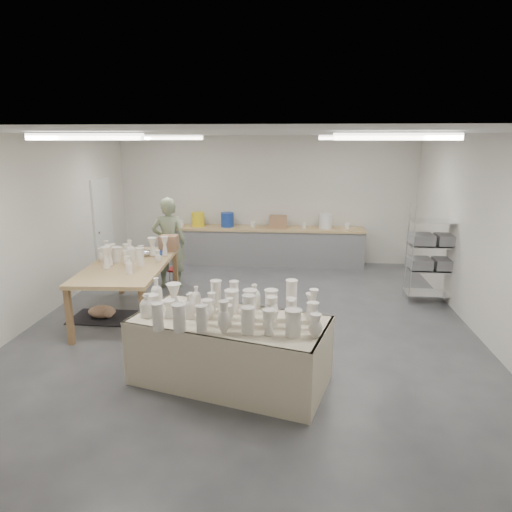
# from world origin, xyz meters

# --- Properties ---
(room) EXTENTS (8.00, 8.02, 3.00)m
(room) POSITION_xyz_m (-0.11, 0.08, 2.06)
(room) COLOR #424449
(room) RESTS_ON ground
(back_counter) EXTENTS (4.60, 0.60, 1.24)m
(back_counter) POSITION_xyz_m (-0.01, 3.68, 0.49)
(back_counter) COLOR tan
(back_counter) RESTS_ON ground
(wire_shelf) EXTENTS (0.88, 0.48, 1.80)m
(wire_shelf) POSITION_xyz_m (3.20, 1.40, 0.92)
(wire_shelf) COLOR silver
(wire_shelf) RESTS_ON ground
(drying_table) EXTENTS (2.54, 1.73, 1.20)m
(drying_table) POSITION_xyz_m (-0.06, -1.78, 0.47)
(drying_table) COLOR olive
(drying_table) RESTS_ON ground
(work_table) EXTENTS (1.35, 2.50, 1.28)m
(work_table) POSITION_xyz_m (-2.03, 0.35, 0.91)
(work_table) COLOR tan
(work_table) RESTS_ON ground
(rug) EXTENTS (1.00, 0.70, 0.02)m
(rug) POSITION_xyz_m (-2.50, 0.06, 0.01)
(rug) COLOR black
(rug) RESTS_ON ground
(cat) EXTENTS (0.54, 0.45, 0.20)m
(cat) POSITION_xyz_m (-2.48, 0.05, 0.12)
(cat) COLOR white
(cat) RESTS_ON rug
(potter) EXTENTS (0.73, 0.55, 1.82)m
(potter) POSITION_xyz_m (-1.80, 1.82, 0.91)
(potter) COLOR gray
(potter) RESTS_ON ground
(red_stool) EXTENTS (0.33, 0.33, 0.30)m
(red_stool) POSITION_xyz_m (-1.80, 2.09, 0.26)
(red_stool) COLOR maroon
(red_stool) RESTS_ON ground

